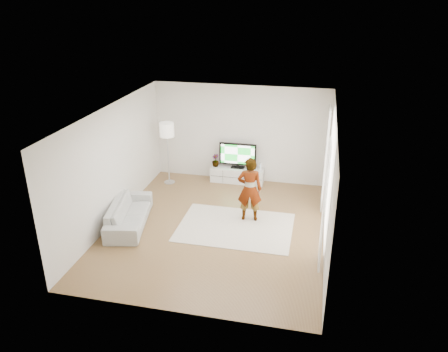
% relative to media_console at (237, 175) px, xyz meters
% --- Properties ---
extents(floor, '(6.00, 6.00, 0.00)m').
position_rel_media_console_xyz_m(floor, '(0.03, -2.76, -0.22)').
color(floor, olive).
rests_on(floor, ground).
extents(ceiling, '(6.00, 6.00, 0.00)m').
position_rel_media_console_xyz_m(ceiling, '(0.03, -2.76, 2.58)').
color(ceiling, white).
rests_on(ceiling, wall_back).
extents(wall_left, '(0.02, 6.00, 2.80)m').
position_rel_media_console_xyz_m(wall_left, '(-2.47, -2.76, 1.18)').
color(wall_left, silver).
rests_on(wall_left, floor).
extents(wall_right, '(0.02, 6.00, 2.80)m').
position_rel_media_console_xyz_m(wall_right, '(2.53, -2.76, 1.18)').
color(wall_right, silver).
rests_on(wall_right, floor).
extents(wall_back, '(5.00, 0.02, 2.80)m').
position_rel_media_console_xyz_m(wall_back, '(0.03, 0.24, 1.18)').
color(wall_back, silver).
rests_on(wall_back, floor).
extents(wall_front, '(5.00, 0.02, 2.80)m').
position_rel_media_console_xyz_m(wall_front, '(0.03, -5.76, 1.18)').
color(wall_front, silver).
rests_on(wall_front, floor).
extents(window, '(0.01, 2.60, 2.50)m').
position_rel_media_console_xyz_m(window, '(2.51, -2.46, 1.23)').
color(window, white).
rests_on(window, wall_right).
extents(curtain_near, '(0.04, 0.70, 2.60)m').
position_rel_media_console_xyz_m(curtain_near, '(2.43, -3.76, 1.13)').
color(curtain_near, white).
rests_on(curtain_near, floor).
extents(curtain_far, '(0.04, 0.70, 2.60)m').
position_rel_media_console_xyz_m(curtain_far, '(2.43, -1.16, 1.13)').
color(curtain_far, white).
rests_on(curtain_far, floor).
extents(media_console, '(1.54, 0.44, 0.43)m').
position_rel_media_console_xyz_m(media_console, '(0.00, 0.00, 0.00)').
color(media_console, silver).
rests_on(media_console, floor).
extents(television, '(1.07, 0.21, 0.74)m').
position_rel_media_console_xyz_m(television, '(0.00, 0.03, 0.62)').
color(television, black).
rests_on(television, media_console).
extents(game_console, '(0.08, 0.16, 0.22)m').
position_rel_media_console_xyz_m(game_console, '(0.67, -0.00, 0.32)').
color(game_console, white).
rests_on(game_console, media_console).
extents(potted_plant, '(0.27, 0.27, 0.37)m').
position_rel_media_console_xyz_m(potted_plant, '(-0.65, 0.00, 0.40)').
color(potted_plant, '#3F7238').
rests_on(potted_plant, media_console).
extents(rug, '(2.67, 1.92, 0.01)m').
position_rel_media_console_xyz_m(rug, '(0.47, -2.64, -0.21)').
color(rug, beige).
rests_on(rug, floor).
extents(player, '(0.63, 0.46, 1.60)m').
position_rel_media_console_xyz_m(player, '(0.72, -2.18, 0.60)').
color(player, '#334772').
rests_on(player, rug).
extents(sofa, '(1.19, 2.13, 0.59)m').
position_rel_media_console_xyz_m(sofa, '(-2.03, -3.04, 0.08)').
color(sofa, '#B3B3AE').
rests_on(sofa, floor).
extents(floor_lamp, '(0.40, 0.40, 1.80)m').
position_rel_media_console_xyz_m(floor_lamp, '(-1.92, -0.48, 1.31)').
color(floor_lamp, silver).
rests_on(floor_lamp, floor).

